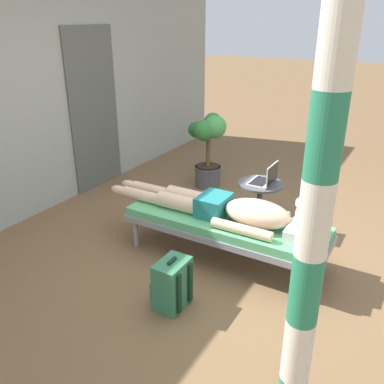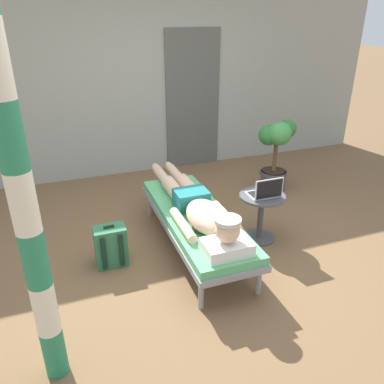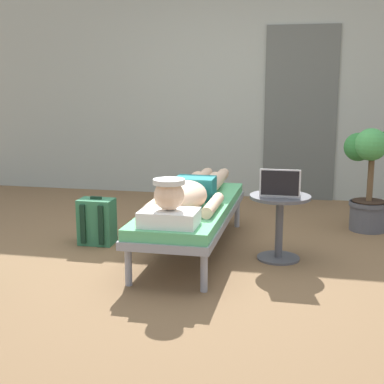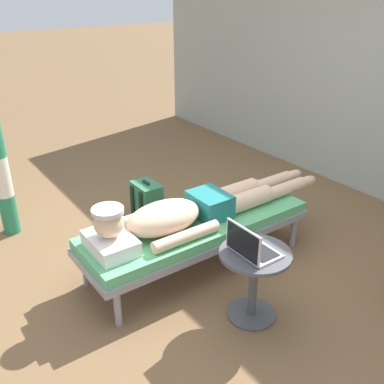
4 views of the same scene
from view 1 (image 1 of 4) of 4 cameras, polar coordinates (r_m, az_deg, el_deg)
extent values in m
plane|color=brown|center=(4.00, 6.39, -9.17)|extent=(40.00, 40.00, 0.00)
cube|color=#999E93|center=(4.99, -21.23, 12.70)|extent=(7.60, 0.20, 2.70)
cube|color=#545651|center=(5.52, -13.45, 10.97)|extent=(0.84, 0.03, 2.04)
cylinder|color=gray|center=(4.14, -7.79, -5.73)|extent=(0.05, 0.05, 0.28)
cylinder|color=gray|center=(4.53, -3.65, -2.93)|extent=(0.05, 0.05, 0.28)
cylinder|color=gray|center=(3.50, 15.48, -12.40)|extent=(0.05, 0.05, 0.28)
cylinder|color=gray|center=(3.95, 17.64, -8.29)|extent=(0.05, 0.05, 0.28)
cube|color=gray|center=(3.86, 4.65, -4.98)|extent=(0.64, 1.90, 0.06)
cube|color=#59B272|center=(3.83, 4.69, -4.05)|extent=(0.61, 1.87, 0.08)
cube|color=white|center=(3.57, 15.55, -5.31)|extent=(0.40, 0.28, 0.11)
sphere|color=beige|center=(3.50, 15.82, -3.01)|extent=(0.21, 0.21, 0.21)
cylinder|color=silver|center=(3.46, 15.99, -1.60)|extent=(0.22, 0.22, 0.03)
ellipsoid|color=beige|center=(3.66, 9.03, -2.95)|extent=(0.35, 0.60, 0.23)
cylinder|color=beige|center=(3.52, 6.86, -5.17)|extent=(0.09, 0.55, 0.09)
cylinder|color=beige|center=(3.89, 9.50, -2.48)|extent=(0.09, 0.55, 0.09)
cube|color=#1E7272|center=(3.82, 3.03, -1.82)|extent=(0.33, 0.26, 0.19)
cylinder|color=beige|center=(3.92, -1.97, -1.48)|extent=(0.15, 0.42, 0.15)
cylinder|color=beige|center=(4.15, -7.00, -0.47)|extent=(0.11, 0.44, 0.11)
ellipsoid|color=beige|center=(4.32, -10.07, 0.25)|extent=(0.09, 0.20, 0.10)
cylinder|color=beige|center=(4.05, -0.69, -0.61)|extent=(0.15, 0.42, 0.15)
cylinder|color=beige|center=(4.28, -5.64, 0.32)|extent=(0.11, 0.44, 0.11)
ellipsoid|color=beige|center=(4.44, -8.68, 0.99)|extent=(0.09, 0.20, 0.10)
cylinder|color=#4C4C51|center=(4.58, 9.10, -4.72)|extent=(0.34, 0.34, 0.02)
cylinder|color=#4C4C51|center=(4.47, 9.30, -1.89)|extent=(0.06, 0.06, 0.48)
cylinder|color=#4C4C51|center=(4.37, 9.51, 1.11)|extent=(0.48, 0.48, 0.02)
cube|color=silver|center=(4.36, 9.53, 1.36)|extent=(0.31, 0.22, 0.02)
cube|color=black|center=(4.36, 9.42, 1.50)|extent=(0.27, 0.15, 0.00)
cube|color=silver|center=(4.28, 11.07, 2.46)|extent=(0.31, 0.01, 0.21)
cube|color=black|center=(4.28, 11.17, 2.44)|extent=(0.29, 0.00, 0.19)
cube|color=#33724C|center=(3.30, -2.73, -12.62)|extent=(0.30, 0.20, 0.40)
cube|color=#33724C|center=(3.40, -4.45, -12.95)|extent=(0.23, 0.04, 0.18)
cube|color=black|center=(3.19, -1.81, -13.97)|extent=(0.04, 0.02, 0.34)
cube|color=black|center=(3.31, -0.26, -12.48)|extent=(0.04, 0.02, 0.34)
cube|color=black|center=(3.18, -2.80, -9.52)|extent=(0.10, 0.02, 0.02)
cylinder|color=#4C4C51|center=(5.57, 2.19, 2.25)|extent=(0.34, 0.34, 0.28)
cylinder|color=#4C4C51|center=(5.53, 2.21, 3.41)|extent=(0.37, 0.37, 0.04)
cylinder|color=#332319|center=(5.52, 2.21, 3.65)|extent=(0.31, 0.31, 0.01)
cylinder|color=brown|center=(5.45, 2.24, 5.68)|extent=(0.06, 0.06, 0.42)
sphere|color=#2D7233|center=(5.50, 2.91, 9.71)|extent=(0.24, 0.24, 0.24)
sphere|color=#23602D|center=(5.41, 0.56, 8.66)|extent=(0.21, 0.21, 0.21)
sphere|color=#2D7233|center=(5.26, 1.67, 8.53)|extent=(0.27, 0.27, 0.27)
sphere|color=#429347|center=(5.29, 3.19, 9.02)|extent=(0.30, 0.30, 0.30)
cylinder|color=silver|center=(2.31, 14.43, -20.38)|extent=(0.15, 0.15, 0.37)
cylinder|color=#267F59|center=(2.08, 15.47, -12.85)|extent=(0.15, 0.15, 0.37)
cylinder|color=silver|center=(1.89, 16.66, -3.59)|extent=(0.15, 0.15, 0.37)
cylinder|color=#267F59|center=(1.76, 18.05, 7.36)|extent=(0.15, 0.15, 0.37)
cylinder|color=silver|center=(1.70, 19.67, 19.52)|extent=(0.15, 0.15, 0.37)
camera|label=2|loc=(2.57, 75.41, 9.46)|focal=36.11mm
camera|label=3|loc=(4.96, 64.15, 1.61)|focal=50.68mm
camera|label=4|loc=(5.54, 36.13, 19.00)|focal=41.09mm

